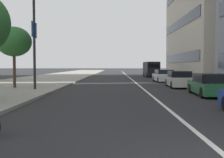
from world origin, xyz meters
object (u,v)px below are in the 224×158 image
at_px(car_approaching_light, 164,76).
at_px(street_lamp_with_banners, 38,26).
at_px(street_tree_mid_sidewalk, 14,42).
at_px(car_lead_in_lane, 179,80).
at_px(delivery_van_ahead, 151,69).
at_px(car_far_down_avenue, 210,85).

xyz_separation_m(car_approaching_light, street_lamp_with_banners, (-11.89, 11.06, 4.04)).
distance_m(street_lamp_with_banners, street_tree_mid_sidewalk, 2.95).
xyz_separation_m(street_lamp_with_banners, street_tree_mid_sidewalk, (1.51, 2.33, -1.00)).
distance_m(car_lead_in_lane, street_tree_mid_sidewalk, 13.84).
bearing_deg(delivery_van_ahead, car_lead_in_lane, 177.16).
relative_size(street_lamp_with_banners, street_tree_mid_sidewalk, 1.60).
bearing_deg(car_far_down_avenue, street_lamp_with_banners, 78.37).
height_order(car_lead_in_lane, street_lamp_with_banners, street_lamp_with_banners).
height_order(car_approaching_light, delivery_van_ahead, delivery_van_ahead).
bearing_deg(delivery_van_ahead, street_lamp_with_banners, 154.43).
relative_size(car_lead_in_lane, street_lamp_with_banners, 0.61).
distance_m(car_approaching_light, street_tree_mid_sidewalk, 17.21).
distance_m(car_lead_in_lane, street_lamp_with_banners, 12.30).
bearing_deg(car_lead_in_lane, street_lamp_with_banners, 111.39).
bearing_deg(street_lamp_with_banners, car_lead_in_lane, -71.01).
bearing_deg(street_tree_mid_sidewalk, delivery_van_ahead, -29.44).
bearing_deg(car_far_down_avenue, delivery_van_ahead, 2.78).
relative_size(car_lead_in_lane, delivery_van_ahead, 0.84).
xyz_separation_m(car_lead_in_lane, car_approaching_light, (8.11, -0.07, 0.00)).
height_order(car_far_down_avenue, street_tree_mid_sidewalk, street_tree_mid_sidewalk).
distance_m(car_far_down_avenue, car_approaching_light, 14.82).
distance_m(car_far_down_avenue, street_lamp_with_banners, 12.44).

